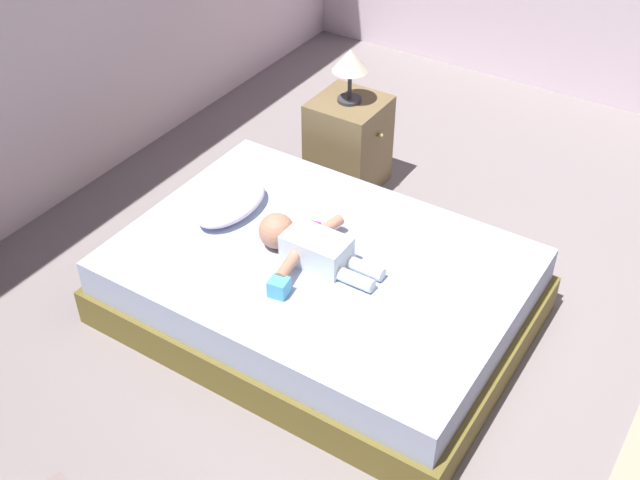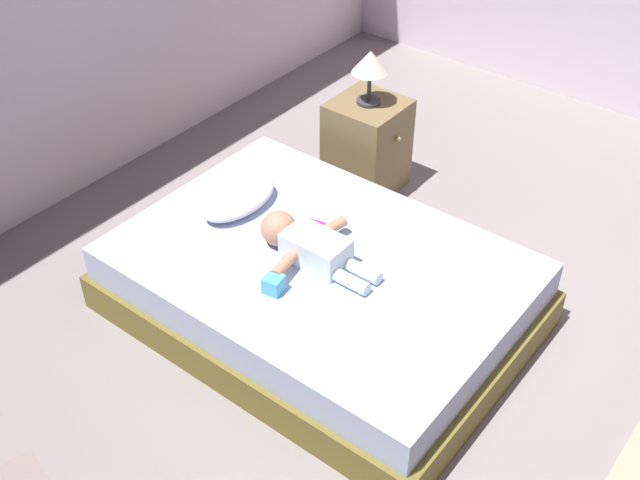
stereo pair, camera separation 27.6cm
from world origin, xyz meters
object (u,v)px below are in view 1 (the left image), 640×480
Objects in this scene: baby at (307,245)px; nightstand at (348,143)px; toy_block at (279,287)px; toothbrush at (308,221)px; pillow at (231,203)px; lamp at (350,63)px; bed at (320,287)px.

nightstand is (1.13, 0.44, -0.17)m from baby.
baby reaches higher than toy_block.
baby is at bearing -147.78° from toothbrush.
nightstand is 6.02× the size of toy_block.
pillow is 1.04m from nightstand.
lamp is 3.38× the size of toy_block.
nightstand reaches higher than baby.
nightstand is at bearing 18.36° from toothbrush.
baby is (-0.10, -0.53, 0.02)m from pillow.
bed is at bearing -95.81° from pillow.
bed is 0.64m from pillow.
lamp is at bearing -4.75° from pillow.
nightstand reaches higher than toy_block.
baby is 1.23m from nightstand.
pillow is 1.10m from lamp.
toy_block reaches higher than toothbrush.
nightstand is 0.53m from lamp.
baby is 5.08× the size of toothbrush.
nightstand reaches higher than toothbrush.
toothbrush is at bearing -70.36° from pillow.
toy_block is at bearing -160.24° from toothbrush.
lamp is at bearing 24.44° from bed.
lamp is at bearing 90.00° from nightstand.
bed is 0.40m from toy_block.
pillow is at bearing 56.00° from toy_block.
lamp reaches higher than toothbrush.
lamp is (1.09, 0.50, 0.63)m from bed.
lamp is at bearing 18.36° from toothbrush.
lamp is (1.13, 0.44, 0.36)m from baby.
pillow is at bearing 109.64° from toothbrush.
toy_block is (-1.41, -0.48, 0.14)m from nightstand.
nightstand is 1.78× the size of lamp.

